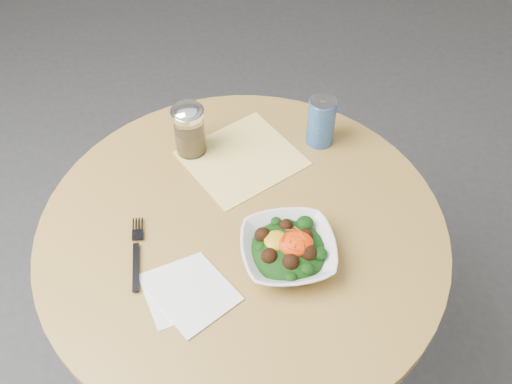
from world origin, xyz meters
The scene contains 8 objects.
ground centered at (0.00, 0.00, 0.00)m, with size 6.00×6.00×0.00m, color #313234.
table centered at (0.00, 0.00, 0.55)m, with size 0.90×0.90×0.75m.
cloth_napkin centered at (0.04, 0.21, 0.75)m, with size 0.25×0.23×0.00m, color #E6B90C.
paper_napkins centered at (-0.14, -0.14, 0.75)m, with size 0.21×0.20×0.00m.
salad_bowl centered at (0.08, -0.10, 0.78)m, with size 0.21×0.21×0.07m.
fork centered at (-0.23, -0.02, 0.76)m, with size 0.03×0.19×0.00m.
spice_shaker centered at (-0.08, 0.26, 0.82)m, with size 0.08×0.08×0.14m.
beverage_can centered at (0.24, 0.23, 0.81)m, with size 0.07×0.07×0.13m.
Camera 1 is at (-0.12, -0.75, 1.74)m, focal length 40.00 mm.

